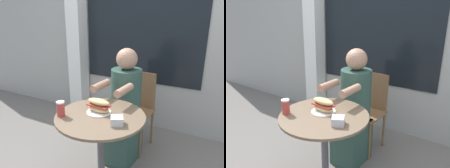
# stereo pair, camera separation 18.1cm
# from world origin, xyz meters

# --- Properties ---
(storefront_wall) EXTENTS (8.00, 0.09, 2.80)m
(storefront_wall) POSITION_xyz_m (-0.00, 1.38, 1.40)
(storefront_wall) COLOR #9E9E99
(storefront_wall) RESTS_ON ground_plane
(lattice_pillar) EXTENTS (0.21, 0.21, 2.40)m
(lattice_pillar) POSITION_xyz_m (-1.10, 1.22, 1.20)
(lattice_pillar) COLOR silver
(lattice_pillar) RESTS_ON ground_plane
(cafe_table) EXTENTS (0.71, 0.71, 0.75)m
(cafe_table) POSITION_xyz_m (0.00, 0.00, 0.55)
(cafe_table) COLOR brown
(cafe_table) RESTS_ON ground_plane
(diner_chair) EXTENTS (0.40, 0.40, 0.87)m
(diner_chair) POSITION_xyz_m (-0.03, 0.87, 0.52)
(diner_chair) COLOR brown
(diner_chair) RESTS_ON ground_plane
(seated_diner) EXTENTS (0.33, 0.56, 1.19)m
(seated_diner) POSITION_xyz_m (-0.03, 0.53, 0.53)
(seated_diner) COLOR #2D4C42
(seated_diner) RESTS_ON ground_plane
(sandwich_on_plate) EXTENTS (0.20, 0.20, 0.12)m
(sandwich_on_plate) POSITION_xyz_m (-0.04, 0.04, 0.80)
(sandwich_on_plate) COLOR white
(sandwich_on_plate) RESTS_ON cafe_table
(drink_cup) EXTENTS (0.06, 0.06, 0.12)m
(drink_cup) POSITION_xyz_m (-0.26, -0.15, 0.81)
(drink_cup) COLOR #B73D38
(drink_cup) RESTS_ON cafe_table
(napkin_box) EXTENTS (0.12, 0.12, 0.06)m
(napkin_box) POSITION_xyz_m (0.18, -0.07, 0.78)
(napkin_box) COLOR silver
(napkin_box) RESTS_ON cafe_table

